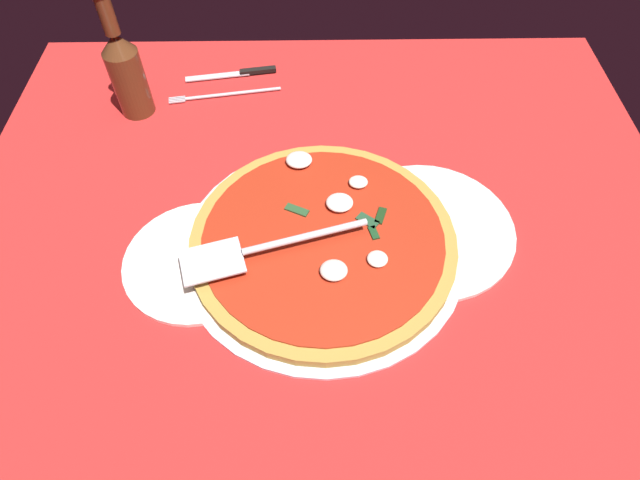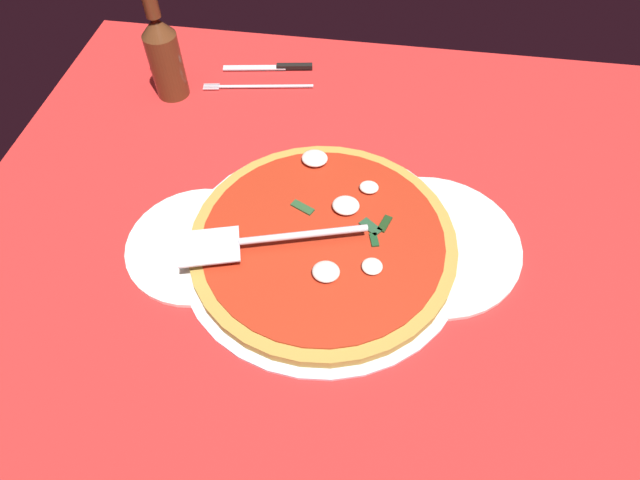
{
  "view_description": "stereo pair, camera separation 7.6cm",
  "coord_description": "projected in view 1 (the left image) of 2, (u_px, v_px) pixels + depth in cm",
  "views": [
    {
      "loc": [
        -1.16,
        -43.44,
        62.23
      ],
      "look_at": [
        -0.44,
        2.42,
        1.9
      ],
      "focal_mm": 29.61,
      "sensor_mm": 36.0,
      "label": 1
    },
    {
      "loc": [
        6.39,
        -42.93,
        62.23
      ],
      "look_at": [
        -0.44,
        2.42,
        1.9
      ],
      "focal_mm": 29.61,
      "sensor_mm": 36.0,
      "label": 2
    }
  ],
  "objects": [
    {
      "name": "dinner_plate_right",
      "position": [
        428.0,
        228.0,
        0.79
      ],
      "size": [
        25.67,
        25.67,
        1.0
      ],
      "primitive_type": "cylinder",
      "color": "silver",
      "rests_on": "ground_plane"
    },
    {
      "name": "checker_pattern",
      "position": [
        323.0,
        261.0,
        0.76
      ],
      "size": [
        111.23,
        111.23,
        0.1
      ],
      "color": "white",
      "rests_on": "ground_plane"
    },
    {
      "name": "dinner_plate_left",
      "position": [
        198.0,
        261.0,
        0.75
      ],
      "size": [
        21.09,
        21.09,
        1.0
      ],
      "primitive_type": "cylinder",
      "color": "white",
      "rests_on": "ground_plane"
    },
    {
      "name": "pizza_pan",
      "position": [
        320.0,
        246.0,
        0.77
      ],
      "size": [
        41.12,
        41.12,
        0.8
      ],
      "primitive_type": "cylinder",
      "color": "silver",
      "rests_on": "ground_plane"
    },
    {
      "name": "beer_bottle",
      "position": [
        126.0,
        71.0,
        0.89
      ],
      "size": [
        5.87,
        5.87,
        22.52
      ],
      "color": "#583019",
      "rests_on": "ground_plane"
    },
    {
      "name": "place_setting_far",
      "position": [
        233.0,
        85.0,
        1.0
      ],
      "size": [
        21.88,
        15.96,
        1.4
      ],
      "rotation": [
        0.0,
        0.0,
        3.3
      ],
      "color": "white",
      "rests_on": "ground_plane"
    },
    {
      "name": "pizza",
      "position": [
        320.0,
        239.0,
        0.76
      ],
      "size": [
        38.3,
        38.3,
        3.26
      ],
      "color": "#B08F3B",
      "rests_on": "pizza_pan"
    },
    {
      "name": "pizza_server",
      "position": [
        264.0,
        248.0,
        0.72
      ],
      "size": [
        26.08,
        10.75,
        1.0
      ],
      "rotation": [
        0.0,
        0.0,
        3.43
      ],
      "color": "silver",
      "rests_on": "pizza"
    },
    {
      "name": "ground_plane",
      "position": [
        323.0,
        263.0,
        0.76
      ],
      "size": [
        111.23,
        111.23,
        0.8
      ],
      "primitive_type": "cube",
      "color": "red"
    }
  ]
}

